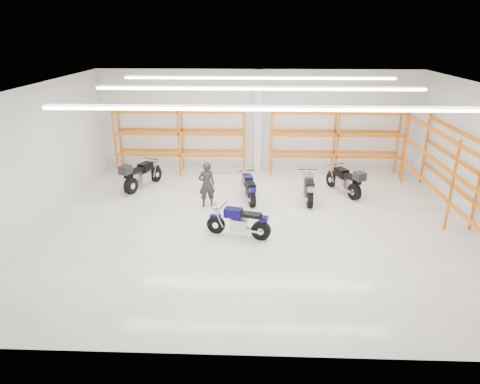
{
  "coord_description": "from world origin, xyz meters",
  "views": [
    {
      "loc": [
        -0.09,
        -12.8,
        6.09
      ],
      "look_at": [
        -0.59,
        0.5,
        1.01
      ],
      "focal_mm": 32.0,
      "sensor_mm": 36.0,
      "label": 1
    }
  ],
  "objects_px": {
    "motorcycle_main": "(241,223)",
    "structural_column": "(258,123)",
    "motorcycle_back_c": "(308,188)",
    "motorcycle_back_b": "(249,189)",
    "standing_man": "(207,185)",
    "motorcycle_back_a": "(140,176)",
    "motorcycle_back_d": "(346,181)"
  },
  "relations": [
    {
      "from": "motorcycle_main",
      "to": "structural_column",
      "type": "distance_m",
      "value": 6.86
    },
    {
      "from": "structural_column",
      "to": "motorcycle_back_c",
      "type": "bearing_deg",
      "value": -61.28
    },
    {
      "from": "motorcycle_back_a",
      "to": "motorcycle_back_b",
      "type": "distance_m",
      "value": 4.52
    },
    {
      "from": "motorcycle_main",
      "to": "motorcycle_back_b",
      "type": "xyz_separation_m",
      "value": [
        0.17,
        3.04,
        -0.0
      ]
    },
    {
      "from": "standing_man",
      "to": "structural_column",
      "type": "bearing_deg",
      "value": -131.49
    },
    {
      "from": "motorcycle_back_c",
      "to": "standing_man",
      "type": "bearing_deg",
      "value": -169.6
    },
    {
      "from": "motorcycle_back_d",
      "to": "structural_column",
      "type": "bearing_deg",
      "value": 140.64
    },
    {
      "from": "standing_man",
      "to": "structural_column",
      "type": "distance_m",
      "value": 4.77
    },
    {
      "from": "motorcycle_main",
      "to": "motorcycle_back_c",
      "type": "bearing_deg",
      "value": 52.29
    },
    {
      "from": "motorcycle_back_b",
      "to": "standing_man",
      "type": "bearing_deg",
      "value": -157.99
    },
    {
      "from": "motorcycle_back_a",
      "to": "motorcycle_back_d",
      "type": "relative_size",
      "value": 1.04
    },
    {
      "from": "motorcycle_back_b",
      "to": "standing_man",
      "type": "relative_size",
      "value": 1.21
    },
    {
      "from": "standing_man",
      "to": "motorcycle_back_b",
      "type": "bearing_deg",
      "value": -175.76
    },
    {
      "from": "motorcycle_back_c",
      "to": "structural_column",
      "type": "distance_m",
      "value": 4.35
    },
    {
      "from": "motorcycle_back_b",
      "to": "motorcycle_main",
      "type": "bearing_deg",
      "value": -93.28
    },
    {
      "from": "motorcycle_back_c",
      "to": "motorcycle_main",
      "type": "bearing_deg",
      "value": -127.71
    },
    {
      "from": "motorcycle_back_a",
      "to": "structural_column",
      "type": "distance_m",
      "value": 5.6
    },
    {
      "from": "motorcycle_main",
      "to": "motorcycle_back_c",
      "type": "height_order",
      "value": "motorcycle_back_c"
    },
    {
      "from": "motorcycle_back_d",
      "to": "motorcycle_back_c",
      "type": "bearing_deg",
      "value": -156.54
    },
    {
      "from": "motorcycle_main",
      "to": "motorcycle_back_b",
      "type": "height_order",
      "value": "motorcycle_main"
    },
    {
      "from": "motorcycle_back_a",
      "to": "motorcycle_back_c",
      "type": "relative_size",
      "value": 1.04
    },
    {
      "from": "motorcycle_back_a",
      "to": "standing_man",
      "type": "relative_size",
      "value": 1.32
    },
    {
      "from": "motorcycle_main",
      "to": "motorcycle_back_a",
      "type": "xyz_separation_m",
      "value": [
        -4.22,
        4.11,
        0.1
      ]
    },
    {
      "from": "motorcycle_back_b",
      "to": "structural_column",
      "type": "relative_size",
      "value": 0.45
    },
    {
      "from": "motorcycle_back_b",
      "to": "motorcycle_back_d",
      "type": "bearing_deg",
      "value": 11.15
    },
    {
      "from": "motorcycle_back_b",
      "to": "structural_column",
      "type": "bearing_deg",
      "value": 84.73
    },
    {
      "from": "motorcycle_back_c",
      "to": "motorcycle_back_d",
      "type": "height_order",
      "value": "motorcycle_back_d"
    },
    {
      "from": "motorcycle_main",
      "to": "standing_man",
      "type": "height_order",
      "value": "standing_man"
    },
    {
      "from": "motorcycle_main",
      "to": "motorcycle_back_a",
      "type": "distance_m",
      "value": 5.89
    },
    {
      "from": "motorcycle_back_a",
      "to": "motorcycle_back_c",
      "type": "height_order",
      "value": "motorcycle_back_a"
    },
    {
      "from": "motorcycle_back_b",
      "to": "motorcycle_back_c",
      "type": "bearing_deg",
      "value": 2.02
    },
    {
      "from": "motorcycle_main",
      "to": "motorcycle_back_b",
      "type": "relative_size",
      "value": 1.0
    }
  ]
}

